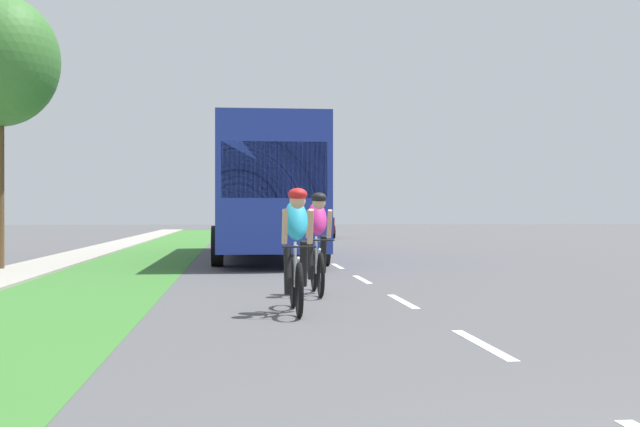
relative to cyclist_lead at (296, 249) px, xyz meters
The scene contains 8 objects.
ground_plane 12.21m from the cyclist_lead, 82.41° to the left, with size 120.00×120.00×0.00m, color #4C4C4F.
grass_verge 12.53m from the cyclist_lead, 104.93° to the left, with size 2.68×70.00×0.01m, color #38722D.
sidewalk_concrete 13.21m from the cyclist_lead, 113.65° to the left, with size 1.46×70.00×0.10m, color #9E998E.
lane_markings_center 16.18m from the cyclist_lead, 84.28° to the left, with size 0.12×54.07×0.01m.
cyclist_lead is the anchor object (origin of this frame).
cyclist_trailing 2.30m from the cyclist_lead, 77.55° to the left, with size 0.42×1.72×1.58m.
bus_blue 12.65m from the cyclist_lead, 89.82° to the left, with size 2.78×11.60×3.48m.
sedan_maroon 29.79m from the cyclist_lead, 84.29° to the left, with size 1.98×4.30×1.52m.
Camera 1 is at (-2.35, -2.17, 1.28)m, focal length 44.85 mm.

